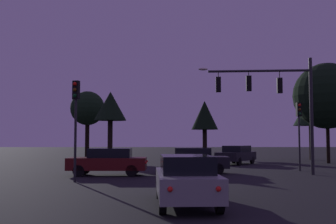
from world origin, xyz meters
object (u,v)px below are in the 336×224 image
(car_nearside_lane, at_px, (186,179))
(tree_center_horizon, at_px, (110,107))
(car_crossing_right, at_px, (194,160))
(tree_lot_edge, at_px, (88,109))
(tree_left_far, at_px, (310,111))
(car_far_lane, at_px, (236,154))
(traffic_light_corner_left, at_px, (76,110))
(car_crossing_left, at_px, (108,161))
(tree_right_cluster, at_px, (327,96))
(traffic_signal_mast_arm, at_px, (274,94))
(traffic_light_corner_right, at_px, (299,122))
(tree_behind_sign, at_px, (205,116))

(car_nearside_lane, bearing_deg, tree_center_horizon, 102.76)
(car_crossing_right, distance_m, tree_lot_edge, 22.30)
(tree_left_far, distance_m, tree_lot_edge, 23.17)
(car_far_lane, bearing_deg, traffic_light_corner_left, -125.69)
(car_crossing_left, height_order, car_crossing_right, same)
(car_crossing_right, relative_size, tree_right_cluster, 0.46)
(traffic_signal_mast_arm, xyz_separation_m, car_nearside_lane, (-5.73, -11.05, -3.86))
(traffic_light_corner_left, xyz_separation_m, tree_lot_edge, (-4.07, 24.43, 1.95))
(tree_lot_edge, bearing_deg, car_crossing_left, -76.15)
(traffic_light_corner_right, height_order, tree_right_cluster, tree_right_cluster)
(car_far_lane, height_order, tree_center_horizon, tree_center_horizon)
(tree_right_cluster, bearing_deg, tree_lot_edge, 158.03)
(tree_right_cluster, relative_size, tree_lot_edge, 1.19)
(car_crossing_left, xyz_separation_m, tree_center_horizon, (-1.87, 14.73, 4.23))
(traffic_light_corner_left, height_order, traffic_light_corner_right, traffic_light_corner_left)
(car_crossing_left, height_order, tree_left_far, tree_left_far)
(tree_behind_sign, xyz_separation_m, tree_center_horizon, (-9.52, -7.94, 0.35))
(traffic_light_corner_right, xyz_separation_m, tree_left_far, (5.93, 14.53, 1.81))
(traffic_light_corner_left, bearing_deg, traffic_light_corner_right, 27.84)
(traffic_light_corner_right, xyz_separation_m, tree_center_horizon, (-13.75, 11.41, 1.91))
(car_crossing_left, bearing_deg, tree_center_horizon, 97.23)
(traffic_light_corner_right, bearing_deg, traffic_light_corner_left, -152.16)
(traffic_light_corner_left, xyz_separation_m, tree_center_horizon, (-0.78, 18.26, 1.64))
(car_nearside_lane, bearing_deg, traffic_signal_mast_arm, 62.58)
(tree_lot_edge, bearing_deg, traffic_light_corner_right, -45.92)
(traffic_signal_mast_arm, bearing_deg, car_far_lane, 92.89)
(car_far_lane, bearing_deg, traffic_light_corner_right, -68.81)
(traffic_signal_mast_arm, height_order, tree_right_cluster, tree_right_cluster)
(traffic_light_corner_right, relative_size, car_crossing_left, 1.00)
(traffic_light_corner_left, distance_m, tree_lot_edge, 24.84)
(traffic_light_corner_right, xyz_separation_m, car_far_lane, (-2.82, 7.27, -2.32))
(traffic_signal_mast_arm, relative_size, car_crossing_right, 1.69)
(car_crossing_left, relative_size, tree_behind_sign, 0.69)
(traffic_light_corner_right, height_order, tree_lot_edge, tree_lot_edge)
(tree_behind_sign, bearing_deg, traffic_light_corner_left, -108.44)
(car_far_lane, bearing_deg, car_nearside_lane, -103.95)
(traffic_light_corner_left, height_order, tree_right_cluster, tree_right_cluster)
(car_nearside_lane, bearing_deg, tree_left_far, 63.71)
(tree_left_far, bearing_deg, tree_right_cluster, -96.22)
(traffic_light_corner_left, bearing_deg, car_far_lane, 54.31)
(car_crossing_right, bearing_deg, tree_left_far, 51.74)
(tree_behind_sign, xyz_separation_m, tree_lot_edge, (-12.80, -1.77, 0.67))
(traffic_signal_mast_arm, xyz_separation_m, traffic_light_corner_right, (2.32, 2.72, -1.53))
(tree_behind_sign, distance_m, tree_left_far, 11.25)
(car_crossing_left, relative_size, car_far_lane, 0.95)
(car_crossing_right, bearing_deg, traffic_signal_mast_arm, -11.54)
(traffic_signal_mast_arm, distance_m, car_far_lane, 10.72)
(car_crossing_right, xyz_separation_m, tree_left_far, (12.86, 16.31, 4.14))
(traffic_light_corner_left, xyz_separation_m, car_crossing_right, (6.03, 5.07, -2.60))
(traffic_signal_mast_arm, height_order, traffic_light_corner_right, traffic_signal_mast_arm)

